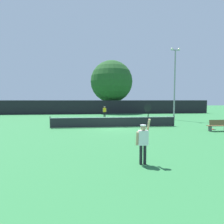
{
  "coord_description": "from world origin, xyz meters",
  "views": [
    {
      "loc": [
        -1.96,
        -16.68,
        2.57
      ],
      "look_at": [
        -0.0,
        2.03,
        1.29
      ],
      "focal_mm": 28.94,
      "sensor_mm": 36.0,
      "label": 1
    }
  ],
  "objects_px": {
    "player_serving": "(143,138)",
    "large_tree": "(112,82)",
    "light_pole": "(175,80)",
    "tennis_ball": "(100,124)",
    "spare_racket": "(212,129)",
    "player_receiving": "(105,111)",
    "courtside_bench": "(219,125)",
    "parked_car_near": "(150,108)"
  },
  "relations": [
    {
      "from": "tennis_ball",
      "to": "courtside_bench",
      "type": "height_order",
      "value": "courtside_bench"
    },
    {
      "from": "courtside_bench",
      "to": "light_pole",
      "type": "xyz_separation_m",
      "value": [
        0.04,
        8.32,
        4.61
      ]
    },
    {
      "from": "player_receiving",
      "to": "light_pole",
      "type": "height_order",
      "value": "light_pole"
    },
    {
      "from": "large_tree",
      "to": "spare_racket",
      "type": "bearing_deg",
      "value": -72.62
    },
    {
      "from": "player_receiving",
      "to": "spare_racket",
      "type": "height_order",
      "value": "player_receiving"
    },
    {
      "from": "player_serving",
      "to": "tennis_ball",
      "type": "height_order",
      "value": "player_serving"
    },
    {
      "from": "parked_car_near",
      "to": "large_tree",
      "type": "bearing_deg",
      "value": -168.47
    },
    {
      "from": "courtside_bench",
      "to": "light_pole",
      "type": "relative_size",
      "value": 0.2
    },
    {
      "from": "tennis_ball",
      "to": "courtside_bench",
      "type": "relative_size",
      "value": 0.04
    },
    {
      "from": "player_serving",
      "to": "parked_car_near",
      "type": "distance_m",
      "value": 33.39
    },
    {
      "from": "spare_racket",
      "to": "light_pole",
      "type": "distance_m",
      "value": 9.0
    },
    {
      "from": "tennis_ball",
      "to": "spare_racket",
      "type": "distance_m",
      "value": 10.54
    },
    {
      "from": "player_serving",
      "to": "spare_racket",
      "type": "xyz_separation_m",
      "value": [
        8.32,
        7.67,
        -1.03
      ]
    },
    {
      "from": "courtside_bench",
      "to": "large_tree",
      "type": "xyz_separation_m",
      "value": [
        -6.56,
        22.08,
        5.67
      ]
    },
    {
      "from": "player_serving",
      "to": "courtside_bench",
      "type": "bearing_deg",
      "value": 39.44
    },
    {
      "from": "spare_racket",
      "to": "parked_car_near",
      "type": "relative_size",
      "value": 0.12
    },
    {
      "from": "player_receiving",
      "to": "courtside_bench",
      "type": "bearing_deg",
      "value": 124.62
    },
    {
      "from": "player_receiving",
      "to": "spare_racket",
      "type": "bearing_deg",
      "value": 126.86
    },
    {
      "from": "player_serving",
      "to": "courtside_bench",
      "type": "distance_m",
      "value": 10.69
    },
    {
      "from": "player_serving",
      "to": "large_tree",
      "type": "relative_size",
      "value": 0.24
    },
    {
      "from": "player_receiving",
      "to": "parked_car_near",
      "type": "distance_m",
      "value": 16.52
    },
    {
      "from": "tennis_ball",
      "to": "large_tree",
      "type": "relative_size",
      "value": 0.01
    },
    {
      "from": "courtside_bench",
      "to": "large_tree",
      "type": "relative_size",
      "value": 0.18
    },
    {
      "from": "player_serving",
      "to": "light_pole",
      "type": "relative_size",
      "value": 0.27
    },
    {
      "from": "player_serving",
      "to": "spare_racket",
      "type": "relative_size",
      "value": 4.67
    },
    {
      "from": "tennis_ball",
      "to": "large_tree",
      "type": "height_order",
      "value": "large_tree"
    },
    {
      "from": "spare_racket",
      "to": "courtside_bench",
      "type": "height_order",
      "value": "courtside_bench"
    },
    {
      "from": "player_receiving",
      "to": "large_tree",
      "type": "relative_size",
      "value": 0.16
    },
    {
      "from": "large_tree",
      "to": "player_receiving",
      "type": "bearing_deg",
      "value": -101.72
    },
    {
      "from": "player_serving",
      "to": "parked_car_near",
      "type": "relative_size",
      "value": 0.55
    },
    {
      "from": "tennis_ball",
      "to": "spare_racket",
      "type": "bearing_deg",
      "value": -24.74
    },
    {
      "from": "light_pole",
      "to": "parked_car_near",
      "type": "height_order",
      "value": "light_pole"
    },
    {
      "from": "player_serving",
      "to": "spare_racket",
      "type": "distance_m",
      "value": 11.36
    },
    {
      "from": "courtside_bench",
      "to": "parked_car_near",
      "type": "relative_size",
      "value": 0.41
    },
    {
      "from": "courtside_bench",
      "to": "parked_car_near",
      "type": "height_order",
      "value": "parked_car_near"
    },
    {
      "from": "light_pole",
      "to": "large_tree",
      "type": "bearing_deg",
      "value": 115.63
    },
    {
      "from": "tennis_ball",
      "to": "large_tree",
      "type": "distance_m",
      "value": 18.1
    },
    {
      "from": "player_receiving",
      "to": "tennis_ball",
      "type": "xyz_separation_m",
      "value": [
        -0.93,
        -7.11,
        -0.95
      ]
    },
    {
      "from": "courtside_bench",
      "to": "large_tree",
      "type": "height_order",
      "value": "large_tree"
    },
    {
      "from": "light_pole",
      "to": "player_receiving",
      "type": "bearing_deg",
      "value": 154.59
    },
    {
      "from": "tennis_ball",
      "to": "light_pole",
      "type": "relative_size",
      "value": 0.01
    },
    {
      "from": "large_tree",
      "to": "player_serving",
      "type": "bearing_deg",
      "value": -93.33
    }
  ]
}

